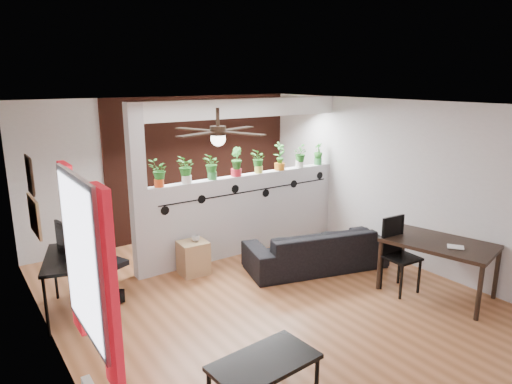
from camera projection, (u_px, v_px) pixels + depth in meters
The scene contains 28 objects.
room_shell at pixel (261, 204), 6.01m from camera, with size 6.30×7.10×2.90m.
partition_wall at pixel (248, 213), 7.80m from camera, with size 3.60×0.18×1.35m, color #BCBCC1.
ceiling_header at pixel (247, 108), 7.37m from camera, with size 3.60×0.18×0.30m, color white.
pier_column at pixel (138, 193), 6.59m from camera, with size 0.22×0.20×2.60m, color #BCBCC1.
brick_panel at pixel (205, 164), 8.82m from camera, with size 3.90×0.05×2.60m, color brown.
vine_decal at pixel (251, 191), 7.63m from camera, with size 3.31×0.01×0.30m.
window_assembly at pixel (85, 262), 3.59m from camera, with size 0.09×1.30×1.55m.
corkboard at pixel (34, 216), 5.33m from camera, with size 0.03×0.60×0.45m, color #9C764B.
framed_art at pixel (30, 175), 5.17m from camera, with size 0.03×0.34×0.44m.
ceiling_fan at pixel (218, 134), 5.08m from camera, with size 1.19×1.19×0.43m.
potted_plant_0 at pixel (159, 172), 6.71m from camera, with size 0.21×0.17×0.41m.
potted_plant_1 at pixel (186, 169), 6.96m from camera, with size 0.18×0.22×0.43m.
potted_plant_2 at pixel (212, 166), 7.21m from camera, with size 0.17×0.21×0.41m.
potted_plant_3 at pixel (236, 161), 7.45m from camera, with size 0.23×0.28×0.48m.
potted_plant_4 at pixel (259, 160), 7.71m from camera, with size 0.17×0.21×0.40m.
potted_plant_5 at pixel (280, 155), 7.95m from camera, with size 0.26×0.21×0.49m.
potted_plant_6 at pixel (300, 155), 8.21m from camera, with size 0.23×0.25×0.41m.
potted_plant_7 at pixel (318, 153), 8.46m from camera, with size 0.20×0.23×0.40m.
sofa at pixel (316, 249), 7.17m from camera, with size 2.09×0.82×0.61m, color black.
cube_shelf at pixel (193, 258), 6.95m from camera, with size 0.42×0.37×0.51m, color #A58257.
cup at pixel (196, 238), 6.90m from camera, with size 0.12×0.12×0.09m, color gray.
computer_desk at pixel (69, 262), 5.66m from camera, with size 0.85×1.19×0.78m.
monitor at pixel (65, 245), 5.74m from camera, with size 0.06×0.35×0.20m, color black.
office_chair at pixel (102, 267), 6.08m from camera, with size 0.58×0.58×1.05m.
dining_table at pixel (439, 247), 6.20m from camera, with size 1.16×1.56×0.76m.
book at pixel (456, 249), 5.88m from camera, with size 0.15×0.20×0.02m, color gray.
folding_chair at pixel (397, 247), 6.37m from camera, with size 0.45×0.45×1.05m.
coffee_table at pixel (264, 365), 4.11m from camera, with size 1.01×0.61×0.45m.
Camera 1 is at (-3.36, -4.72, 2.92)m, focal length 32.00 mm.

